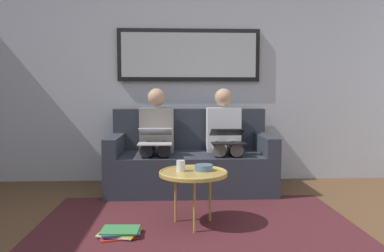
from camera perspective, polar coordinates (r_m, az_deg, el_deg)
The scene contains 12 objects.
wall_rear at distance 4.66m, azimuth -0.51°, elevation 7.67°, with size 6.00×0.12×2.60m, color #B7BCC6.
area_rug at distance 3.09m, azimuth 0.75°, elevation -15.25°, with size 2.60×1.80×0.01m, color #4C1E23.
couch at distance 4.24m, azimuth -0.26°, elevation -5.43°, with size 1.80×0.90×0.90m.
framed_mirror at distance 4.59m, azimuth -0.47°, elevation 10.86°, with size 1.73×0.05×0.63m.
coffee_table at distance 3.02m, azimuth 0.20°, elevation -7.37°, with size 0.56×0.56×0.45m.
cup at distance 3.04m, azimuth -1.75°, elevation -6.16°, with size 0.07×0.07×0.09m, color silver.
bowl at distance 3.07m, azimuth 1.83°, elevation -6.43°, with size 0.15×0.15×0.05m, color slate.
person_left at distance 4.16m, azimuth 5.02°, elevation -1.52°, with size 0.38×0.58×1.14m.
laptop_black at distance 3.92m, azimuth 5.48°, elevation -1.70°, with size 0.35×0.34×0.15m.
person_right at distance 4.13m, azimuth -5.50°, elevation -1.57°, with size 0.38×0.58×1.14m.
laptop_silver at distance 3.90m, azimuth -5.68°, elevation -1.66°, with size 0.35×0.38×0.16m.
magazine_stack at distance 2.96m, azimuth -11.06°, elevation -15.75°, with size 0.34×0.29×0.05m.
Camera 1 is at (0.17, 2.05, 1.06)m, focal length 34.63 mm.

